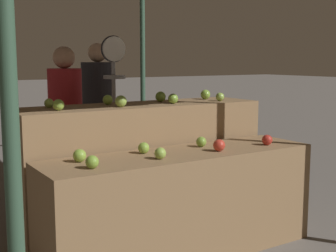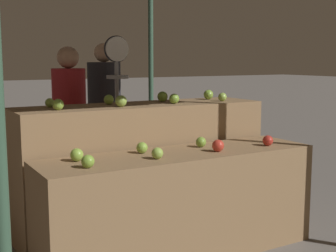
% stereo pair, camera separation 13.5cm
% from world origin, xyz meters
% --- Properties ---
extents(display_counter_front, '(2.07, 0.55, 0.76)m').
position_xyz_m(display_counter_front, '(0.00, 0.00, 0.38)').
color(display_counter_front, olive).
rests_on(display_counter_front, ground_plane).
extents(display_counter_back, '(2.07, 0.55, 1.06)m').
position_xyz_m(display_counter_back, '(0.00, 0.60, 0.53)').
color(display_counter_back, olive).
rests_on(display_counter_back, ground_plane).
extents(apple_front_0, '(0.08, 0.08, 0.08)m').
position_xyz_m(apple_front_0, '(-0.74, -0.12, 0.80)').
color(apple_front_0, '#7AA338').
rests_on(apple_front_0, display_counter_front).
extents(apple_front_1, '(0.08, 0.08, 0.08)m').
position_xyz_m(apple_front_1, '(-0.25, -0.10, 0.80)').
color(apple_front_1, '#8EB247').
rests_on(apple_front_1, display_counter_front).
extents(apple_front_2, '(0.09, 0.09, 0.09)m').
position_xyz_m(apple_front_2, '(0.25, -0.10, 0.80)').
color(apple_front_2, red).
rests_on(apple_front_2, display_counter_front).
extents(apple_front_3, '(0.08, 0.08, 0.08)m').
position_xyz_m(apple_front_3, '(0.72, -0.11, 0.80)').
color(apple_front_3, '#B72D23').
rests_on(apple_front_3, display_counter_front).
extents(apple_front_4, '(0.09, 0.09, 0.09)m').
position_xyz_m(apple_front_4, '(-0.73, 0.10, 0.80)').
color(apple_front_4, '#84AD3D').
rests_on(apple_front_4, display_counter_front).
extents(apple_front_5, '(0.08, 0.08, 0.08)m').
position_xyz_m(apple_front_5, '(-0.25, 0.12, 0.80)').
color(apple_front_5, '#84AD3D').
rests_on(apple_front_5, display_counter_front).
extents(apple_front_6, '(0.08, 0.08, 0.08)m').
position_xyz_m(apple_front_6, '(0.25, 0.10, 0.80)').
color(apple_front_6, '#7AA338').
rests_on(apple_front_6, display_counter_front).
extents(apple_back_0, '(0.08, 0.08, 0.08)m').
position_xyz_m(apple_back_0, '(-0.72, 0.50, 1.10)').
color(apple_back_0, '#84AD3D').
rests_on(apple_back_0, display_counter_back).
extents(apple_back_1, '(0.09, 0.09, 0.09)m').
position_xyz_m(apple_back_1, '(-0.24, 0.48, 1.10)').
color(apple_back_1, '#8EB247').
rests_on(apple_back_1, display_counter_back).
extents(apple_back_2, '(0.08, 0.08, 0.08)m').
position_xyz_m(apple_back_2, '(0.25, 0.50, 1.10)').
color(apple_back_2, '#7AA338').
rests_on(apple_back_2, display_counter_back).
extents(apple_back_3, '(0.07, 0.07, 0.07)m').
position_xyz_m(apple_back_3, '(0.73, 0.49, 1.09)').
color(apple_back_3, '#8EB247').
rests_on(apple_back_3, display_counter_back).
extents(apple_back_4, '(0.07, 0.07, 0.07)m').
position_xyz_m(apple_back_4, '(-0.72, 0.72, 1.09)').
color(apple_back_4, '#8EB247').
rests_on(apple_back_4, display_counter_back).
extents(apple_back_5, '(0.08, 0.08, 0.08)m').
position_xyz_m(apple_back_5, '(-0.25, 0.70, 1.10)').
color(apple_back_5, '#84AD3D').
rests_on(apple_back_5, display_counter_back).
extents(apple_back_6, '(0.09, 0.09, 0.09)m').
position_xyz_m(apple_back_6, '(0.25, 0.70, 1.10)').
color(apple_back_6, '#7AA338').
rests_on(apple_back_6, display_counter_back).
extents(apple_back_7, '(0.09, 0.09, 0.09)m').
position_xyz_m(apple_back_7, '(0.73, 0.70, 1.10)').
color(apple_back_7, '#7AA338').
rests_on(apple_back_7, display_counter_back).
extents(produce_scale, '(0.24, 0.20, 1.63)m').
position_xyz_m(produce_scale, '(0.02, 1.14, 1.16)').
color(produce_scale, '#99999E').
rests_on(produce_scale, ground_plane).
extents(person_vendor_at_scale, '(0.40, 0.40, 1.54)m').
position_xyz_m(person_vendor_at_scale, '(-0.33, 1.45, 0.89)').
color(person_vendor_at_scale, '#2D2D38').
rests_on(person_vendor_at_scale, ground_plane).
extents(person_customer_left, '(0.49, 0.49, 1.60)m').
position_xyz_m(person_customer_left, '(0.30, 2.11, 0.91)').
color(person_customer_left, '#2D2D38').
rests_on(person_customer_left, ground_plane).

